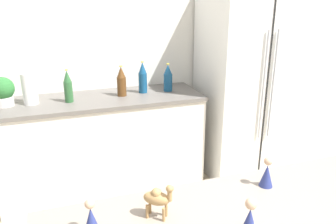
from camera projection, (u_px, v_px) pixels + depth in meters
wall_back at (132, 47)px, 3.19m from camera, size 8.00×0.06×2.55m
back_counter at (104, 143)px, 3.05m from camera, size 1.82×0.63×0.89m
refrigerator at (245, 86)px, 3.28m from camera, size 0.84×0.73×1.79m
potted_plant at (3, 91)px, 2.64m from camera, size 0.18×0.18×0.24m
paper_towel_roll at (29, 89)px, 2.69m from camera, size 0.12×0.12×0.26m
back_bottle_0 at (143, 78)px, 3.02m from camera, size 0.08×0.08×0.29m
back_bottle_1 at (168, 78)px, 3.08m from camera, size 0.08×0.08×0.26m
back_bottle_2 at (68, 87)px, 2.74m from camera, size 0.07×0.07×0.28m
back_bottle_3 at (121, 82)px, 2.93m from camera, size 0.08×0.08×0.27m
camel_figurine at (158, 198)px, 1.12m from camera, size 0.10×0.09×0.14m
wise_man_figurine_blue at (267, 174)px, 1.32m from camera, size 0.06×0.06×0.13m
wise_man_figurine_crimson at (250, 220)px, 1.03m from camera, size 0.06×0.06×0.14m
wise_man_figurine_purple at (91, 218)px, 1.05m from camera, size 0.05×0.05×0.12m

